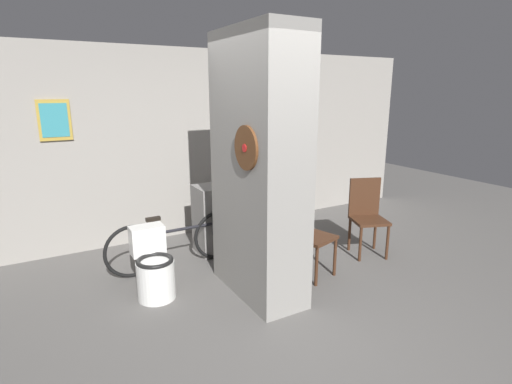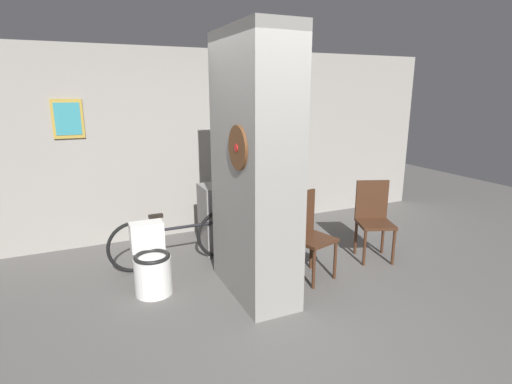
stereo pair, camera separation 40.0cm
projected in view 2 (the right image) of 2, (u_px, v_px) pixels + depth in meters
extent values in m
plane|color=#5B5956|center=(278.00, 318.00, 3.69)|extent=(14.00, 14.00, 0.00)
cube|color=gray|center=(194.00, 144.00, 5.69)|extent=(8.00, 0.06, 2.60)
cube|color=#B79338|center=(68.00, 119.00, 4.91)|extent=(0.36, 0.02, 0.48)
cube|color=teal|center=(68.00, 119.00, 4.90)|extent=(0.30, 0.01, 0.39)
cube|color=#B79338|center=(288.00, 123.00, 6.19)|extent=(0.44, 0.02, 0.34)
cube|color=#4C9959|center=(289.00, 123.00, 6.17)|extent=(0.36, 0.01, 0.28)
cube|color=gray|center=(254.00, 169.00, 3.89)|extent=(0.50, 1.17, 2.60)
cylinder|color=#593319|center=(238.00, 148.00, 3.52)|extent=(0.03, 0.40, 0.40)
cylinder|color=red|center=(236.00, 148.00, 3.51)|extent=(0.01, 0.07, 0.07)
cube|color=gray|center=(248.00, 214.00, 5.34)|extent=(1.27, 0.44, 0.87)
cylinder|color=white|center=(153.00, 276.00, 4.10)|extent=(0.38, 0.38, 0.39)
torus|color=black|center=(152.00, 257.00, 4.04)|extent=(0.37, 0.37, 0.04)
cube|color=white|center=(147.00, 236.00, 4.23)|extent=(0.34, 0.20, 0.30)
cylinder|color=#422616|center=(314.00, 269.00, 4.19)|extent=(0.04, 0.04, 0.44)
cylinder|color=#422616|center=(335.00, 260.00, 4.41)|extent=(0.04, 0.04, 0.44)
cylinder|color=#422616|center=(290.00, 259.00, 4.45)|extent=(0.04, 0.04, 0.44)
cylinder|color=#422616|center=(311.00, 251.00, 4.67)|extent=(0.04, 0.04, 0.44)
cube|color=#422616|center=(313.00, 239.00, 4.37)|extent=(0.50, 0.50, 0.04)
cube|color=#422616|center=(301.00, 213.00, 4.44)|extent=(0.40, 0.14, 0.49)
cylinder|color=#422616|center=(365.00, 248.00, 4.74)|extent=(0.04, 0.04, 0.44)
cylinder|color=#422616|center=(393.00, 247.00, 4.76)|extent=(0.04, 0.04, 0.44)
cylinder|color=#422616|center=(356.00, 238.00, 5.09)|extent=(0.04, 0.04, 0.44)
cylinder|color=#422616|center=(383.00, 237.00, 5.10)|extent=(0.04, 0.04, 0.44)
cube|color=#422616|center=(375.00, 224.00, 4.87)|extent=(0.52, 0.52, 0.04)
cube|color=#422616|center=(372.00, 199.00, 4.98)|extent=(0.39, 0.17, 0.49)
torus|color=black|center=(135.00, 247.00, 4.55)|extent=(0.61, 0.04, 0.61)
torus|color=black|center=(221.00, 234.00, 4.97)|extent=(0.61, 0.04, 0.61)
cylinder|color=black|center=(179.00, 228.00, 4.72)|extent=(0.96, 0.04, 0.04)
cylinder|color=black|center=(157.00, 231.00, 4.62)|extent=(0.03, 0.03, 0.31)
cylinder|color=black|center=(217.00, 222.00, 4.91)|extent=(0.03, 0.03, 0.29)
cube|color=black|center=(156.00, 216.00, 4.58)|extent=(0.16, 0.06, 0.04)
cylinder|color=#262626|center=(216.00, 211.00, 4.87)|extent=(0.03, 0.42, 0.03)
cylinder|color=#19598C|center=(262.00, 175.00, 5.20)|extent=(0.09, 0.09, 0.20)
cylinder|color=#19598C|center=(262.00, 164.00, 5.16)|extent=(0.04, 0.04, 0.09)
sphere|color=#333333|center=(262.00, 159.00, 5.15)|extent=(0.04, 0.04, 0.04)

